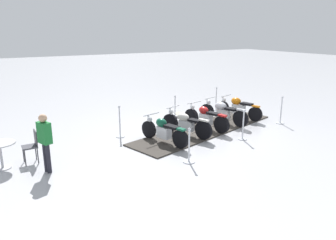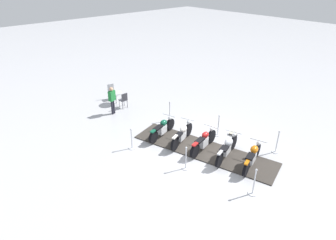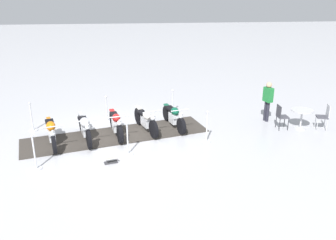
{
  "view_description": "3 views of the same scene",
  "coord_description": "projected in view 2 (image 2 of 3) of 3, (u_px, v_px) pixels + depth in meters",
  "views": [
    {
      "loc": [
        9.59,
        -7.25,
        3.72
      ],
      "look_at": [
        0.22,
        -1.81,
        0.69
      ],
      "focal_mm": 34.59,
      "sensor_mm": 36.0,
      "label": 1
    },
    {
      "loc": [
        8.74,
        7.19,
        7.45
      ],
      "look_at": [
        0.63,
        -1.71,
        1.13
      ],
      "focal_mm": 31.0,
      "sensor_mm": 36.0,
      "label": 2
    },
    {
      "loc": [
        -12.41,
        -0.67,
        5.26
      ],
      "look_at": [
        -0.73,
        -1.83,
        0.83
      ],
      "focal_mm": 38.82,
      "sensor_mm": 36.0,
      "label": 3
    }
  ],
  "objects": [
    {
      "name": "stanchion_left_mid",
      "position": [
        186.0,
        161.0,
        11.99
      ],
      "size": [
        0.31,
        0.31,
        1.07
      ],
      "color": "silver",
      "rests_on": "ground_plane"
    },
    {
      "name": "bystander_person",
      "position": [
        112.0,
        98.0,
        16.28
      ],
      "size": [
        0.45,
        0.34,
        1.62
      ],
      "rotation": [
        0.0,
        0.0,
        1.91
      ],
      "color": "#23232D",
      "rests_on": "ground_plane"
    },
    {
      "name": "stanchion_right_mid",
      "position": [
        218.0,
        129.0,
        14.44
      ],
      "size": [
        0.35,
        0.35,
        1.13
      ],
      "color": "silver",
      "rests_on": "ground_plane"
    },
    {
      "name": "display_platform",
      "position": [
        203.0,
        150.0,
        13.37
      ],
      "size": [
        3.37,
        6.92,
        0.04
      ],
      "primitive_type": "cube",
      "rotation": [
        0.0,
        0.0,
        -1.31
      ],
      "color": "#38332D",
      "rests_on": "ground_plane"
    },
    {
      "name": "stanchion_left_front",
      "position": [
        254.0,
        186.0,
        10.63
      ],
      "size": [
        0.34,
        0.34,
        1.14
      ],
      "color": "silver",
      "rests_on": "ground_plane"
    },
    {
      "name": "cafe_table",
      "position": [
        116.0,
        95.0,
        17.69
      ],
      "size": [
        0.84,
        0.84,
        0.75
      ],
      "color": "#B7B7BC",
      "rests_on": "ground_plane"
    },
    {
      "name": "ground_plane",
      "position": [
        203.0,
        150.0,
        13.38
      ],
      "size": [
        80.0,
        80.0,
        0.0
      ],
      "primitive_type": "plane",
      "color": "#B2B2B7"
    },
    {
      "name": "info_placard",
      "position": [
        233.0,
        134.0,
        14.55
      ],
      "size": [
        0.35,
        0.45,
        0.21
      ],
      "rotation": [
        0.0,
        0.0,
        1.83
      ],
      "color": "#333338",
      "rests_on": "ground_plane"
    },
    {
      "name": "stanchion_right_rear",
      "position": [
        170.0,
        114.0,
        15.78
      ],
      "size": [
        0.31,
        0.31,
        1.15
      ],
      "color": "silver",
      "rests_on": "ground_plane"
    },
    {
      "name": "cafe_chair_near_table",
      "position": [
        111.0,
        91.0,
        18.33
      ],
      "size": [
        0.48,
        0.48,
        0.98
      ],
      "rotation": [
        0.0,
        0.0,
        1.33
      ],
      "color": "#B7B7BC",
      "rests_on": "ground_plane"
    },
    {
      "name": "cafe_chair_across_table",
      "position": [
        124.0,
        99.0,
        17.16
      ],
      "size": [
        0.4,
        0.4,
        0.95
      ],
      "rotation": [
        0.0,
        0.0,
        -1.56
      ],
      "color": "#2D2D33",
      "rests_on": "ground_plane"
    },
    {
      "name": "stanchion_left_rear",
      "position": [
        132.0,
        142.0,
        13.37
      ],
      "size": [
        0.35,
        0.35,
        1.05
      ],
      "color": "silver",
      "rests_on": "ground_plane"
    },
    {
      "name": "motorcycle_maroon",
      "position": [
        204.0,
        141.0,
        13.17
      ],
      "size": [
        2.15,
        0.8,
        0.95
      ],
      "rotation": [
        0.0,
        0.0,
        -2.93
      ],
      "color": "black",
      "rests_on": "display_platform"
    },
    {
      "name": "motorcycle_copper",
      "position": [
        253.0,
        156.0,
        12.1
      ],
      "size": [
        2.15,
        0.91,
        0.9
      ],
      "rotation": [
        0.0,
        0.0,
        -2.86
      ],
      "color": "black",
      "rests_on": "display_platform"
    },
    {
      "name": "motorcycle_cream",
      "position": [
        182.0,
        134.0,
        13.72
      ],
      "size": [
        2.07,
        0.96,
        0.97
      ],
      "rotation": [
        0.0,
        0.0,
        -2.8
      ],
      "color": "black",
      "rests_on": "display_platform"
    },
    {
      "name": "motorcycle_chrome",
      "position": [
        227.0,
        147.0,
        12.63
      ],
      "size": [
        2.24,
        0.9,
        0.97
      ],
      "rotation": [
        0.0,
        0.0,
        -2.87
      ],
      "color": "black",
      "rests_on": "display_platform"
    },
    {
      "name": "motorcycle_forest",
      "position": [
        162.0,
        128.0,
        14.25
      ],
      "size": [
        2.07,
        0.85,
        0.89
      ],
      "rotation": [
        0.0,
        0.0,
        -2.87
      ],
      "color": "black",
      "rests_on": "display_platform"
    },
    {
      "name": "stanchion_right_front",
      "position": [
        277.0,
        145.0,
        13.07
      ],
      "size": [
        0.33,
        0.33,
        1.12
      ],
      "color": "silver",
      "rests_on": "ground_plane"
    }
  ]
}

